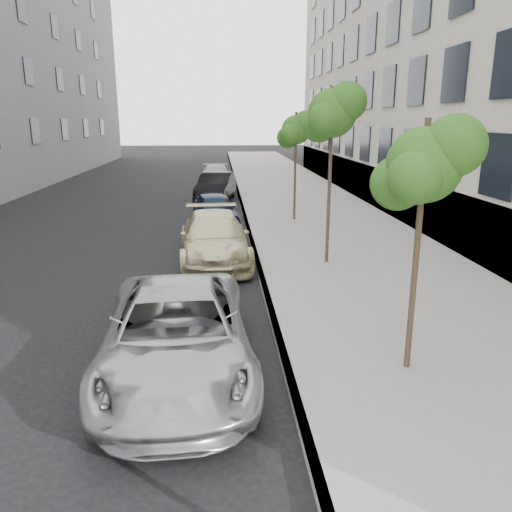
{
  "coord_description": "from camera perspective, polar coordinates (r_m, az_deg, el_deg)",
  "views": [
    {
      "loc": [
        0.08,
        -5.98,
        4.19
      ],
      "look_at": [
        0.8,
        3.81,
        1.5
      ],
      "focal_mm": 35.0,
      "sensor_mm": 36.0,
      "label": 1
    }
  ],
  "objects": [
    {
      "name": "sedan_black",
      "position": [
        26.62,
        -4.62,
        7.85
      ],
      "size": [
        2.29,
        4.7,
        1.48
      ],
      "primitive_type": "imported",
      "rotation": [
        0.0,
        0.0,
        -0.16
      ],
      "color": "black",
      "rests_on": "ground"
    },
    {
      "name": "minivan",
      "position": [
        8.54,
        -9.05,
        -8.76
      ],
      "size": [
        2.69,
        5.39,
        1.46
      ],
      "primitive_type": "imported",
      "rotation": [
        0.0,
        0.0,
        0.05
      ],
      "color": "#9DA0A1",
      "rests_on": "ground"
    },
    {
      "name": "ground",
      "position": [
        7.3,
        -4.31,
        -19.76
      ],
      "size": [
        160.0,
        160.0,
        0.0
      ],
      "primitive_type": "plane",
      "color": "black",
      "rests_on": "ground"
    },
    {
      "name": "sedan_blue",
      "position": [
        20.4,
        -4.68,
        5.32
      ],
      "size": [
        2.12,
        4.04,
        1.31
      ],
      "primitive_type": "imported",
      "rotation": [
        0.0,
        0.0,
        0.15
      ],
      "color": "#0F1D34",
      "rests_on": "ground"
    },
    {
      "name": "tree_mid",
      "position": [
        14.33,
        8.81,
        15.81
      ],
      "size": [
        1.69,
        1.49,
        5.05
      ],
      "color": "#38281C",
      "rests_on": "sidewalk"
    },
    {
      "name": "suv",
      "position": [
        15.15,
        -4.79,
        2.07
      ],
      "size": [
        2.27,
        5.09,
        1.45
      ],
      "primitive_type": "imported",
      "rotation": [
        0.0,
        0.0,
        0.05
      ],
      "color": "#C9BE8F",
      "rests_on": "ground"
    },
    {
      "name": "sedan_rear",
      "position": [
        31.84,
        -4.58,
        9.0
      ],
      "size": [
        2.08,
        4.86,
        1.4
      ],
      "primitive_type": "imported",
      "rotation": [
        0.0,
        0.0,
        0.02
      ],
      "color": "#9B9EA2",
      "rests_on": "ground"
    },
    {
      "name": "tree_near",
      "position": [
        8.14,
        18.84,
        9.77
      ],
      "size": [
        1.55,
        1.35,
        4.14
      ],
      "color": "#38281C",
      "rests_on": "sidewalk"
    },
    {
      "name": "tree_far",
      "position": [
        20.72,
        4.66,
        14.15
      ],
      "size": [
        1.56,
        1.36,
        4.41
      ],
      "color": "#38281C",
      "rests_on": "sidewalk"
    },
    {
      "name": "curb",
      "position": [
        30.28,
        -2.13,
        7.52
      ],
      "size": [
        0.15,
        72.0,
        0.14
      ],
      "primitive_type": "cube",
      "color": "#9E9B93",
      "rests_on": "ground"
    },
    {
      "name": "sidewalk",
      "position": [
        30.55,
        3.79,
        7.56
      ],
      "size": [
        6.4,
        72.0,
        0.14
      ],
      "primitive_type": "cube",
      "color": "gray",
      "rests_on": "ground"
    }
  ]
}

